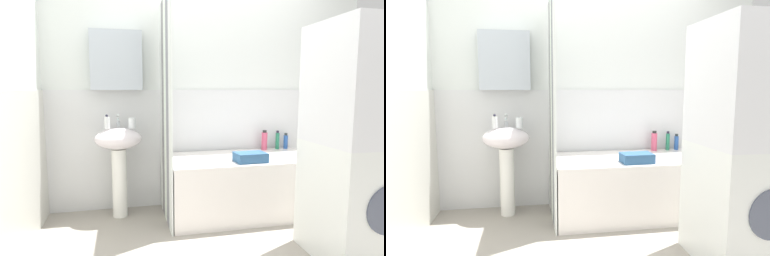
% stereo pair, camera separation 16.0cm
% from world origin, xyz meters
% --- Properties ---
extents(wall_back_tiled, '(3.60, 0.18, 2.40)m').
position_xyz_m(wall_back_tiled, '(-0.05, 1.26, 1.14)').
color(wall_back_tiled, silver).
rests_on(wall_back_tiled, ground_plane).
extents(wall_left_tiled, '(0.07, 1.81, 2.40)m').
position_xyz_m(wall_left_tiled, '(-1.57, 0.34, 1.12)').
color(wall_left_tiled, silver).
rests_on(wall_left_tiled, ground_plane).
extents(sink, '(0.44, 0.34, 0.85)m').
position_xyz_m(sink, '(-0.86, 1.03, 0.62)').
color(sink, white).
rests_on(sink, ground_plane).
extents(faucet, '(0.03, 0.12, 0.12)m').
position_xyz_m(faucet, '(-0.86, 1.11, 0.91)').
color(faucet, silver).
rests_on(faucet, sink).
extents(soap_dispenser, '(0.05, 0.05, 0.13)m').
position_xyz_m(soap_dispenser, '(-0.95, 0.99, 0.91)').
color(soap_dispenser, white).
rests_on(soap_dispenser, sink).
extents(toothbrush_cup, '(0.06, 0.06, 0.09)m').
position_xyz_m(toothbrush_cup, '(-0.73, 1.00, 0.90)').
color(toothbrush_cup, silver).
rests_on(toothbrush_cup, sink).
extents(bathtub, '(1.45, 0.73, 0.56)m').
position_xyz_m(bathtub, '(0.30, 0.86, 0.28)').
color(bathtub, white).
rests_on(bathtub, ground_plane).
extents(shower_curtain, '(0.01, 0.73, 2.00)m').
position_xyz_m(shower_curtain, '(-0.44, 0.86, 1.00)').
color(shower_curtain, white).
rests_on(shower_curtain, ground_plane).
extents(body_wash_bottle, '(0.05, 0.05, 0.17)m').
position_xyz_m(body_wash_bottle, '(0.92, 1.15, 0.64)').
color(body_wash_bottle, '#2853A3').
rests_on(body_wash_bottle, bathtub).
extents(shampoo_bottle, '(0.04, 0.04, 0.20)m').
position_xyz_m(shampoo_bottle, '(0.82, 1.15, 0.66)').
color(shampoo_bottle, '#237653').
rests_on(shampoo_bottle, bathtub).
extents(conditioner_bottle, '(0.06, 0.06, 0.21)m').
position_xyz_m(conditioner_bottle, '(0.67, 1.14, 0.66)').
color(conditioner_bottle, '#CA4B6A').
rests_on(conditioner_bottle, bathtub).
extents(towel_folded, '(0.28, 0.19, 0.08)m').
position_xyz_m(towel_folded, '(0.30, 0.64, 0.60)').
color(towel_folded, '#2E547C').
rests_on(towel_folded, bathtub).
extents(washer_dryer_stack, '(0.59, 0.61, 1.66)m').
position_xyz_m(washer_dryer_stack, '(0.79, -0.07, 0.83)').
color(washer_dryer_stack, white).
rests_on(washer_dryer_stack, ground_plane).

